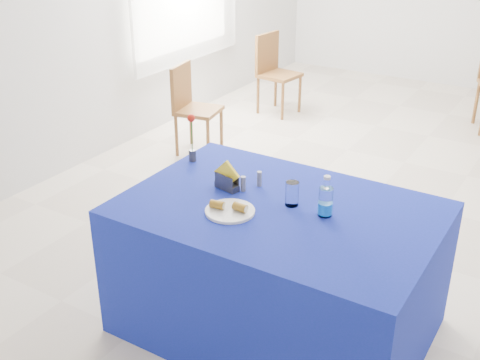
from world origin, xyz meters
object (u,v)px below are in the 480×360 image
(chair_win_a, at_px, (191,103))
(plate, at_px, (230,211))
(chair_win_b, at_px, (274,68))
(water_bottle, at_px, (326,202))
(blue_table, at_px, (277,269))

(chair_win_a, bearing_deg, plate, -150.57)
(plate, bearing_deg, chair_win_b, 115.27)
(plate, bearing_deg, chair_win_a, 130.29)
(chair_win_a, relative_size, chair_win_b, 0.96)
(water_bottle, bearing_deg, chair_win_b, 122.40)
(blue_table, xyz_separation_m, chair_win_a, (-1.90, 1.84, 0.10))
(water_bottle, height_order, chair_win_a, water_bottle)
(plate, xyz_separation_m, water_bottle, (0.42, 0.23, 0.06))
(chair_win_b, bearing_deg, water_bottle, -140.29)
(plate, distance_m, blue_table, 0.47)
(plate, bearing_deg, water_bottle, 28.31)
(blue_table, distance_m, chair_win_b, 3.73)
(blue_table, height_order, water_bottle, water_bottle)
(plate, xyz_separation_m, chair_win_b, (-1.63, 3.45, -0.27))
(blue_table, bearing_deg, chair_win_a, 135.88)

